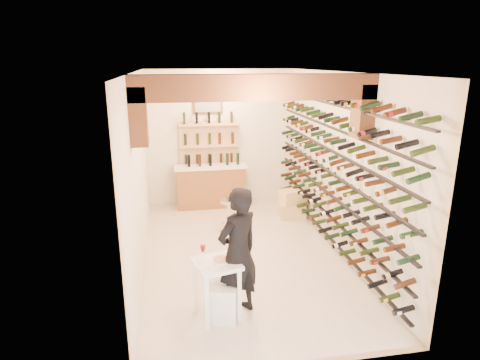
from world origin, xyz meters
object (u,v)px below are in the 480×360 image
(chrome_barstool, at_px, (229,214))
(wine_rack, at_px, (327,167))
(tasting_table, at_px, (216,272))
(back_counter, at_px, (211,185))
(person, at_px, (238,253))
(crate_lower, at_px, (292,210))
(white_stool, at_px, (223,301))

(chrome_barstool, bearing_deg, wine_rack, -29.56)
(tasting_table, bearing_deg, back_counter, 70.38)
(wine_rack, xyz_separation_m, person, (-1.93, -1.81, -0.64))
(tasting_table, xyz_separation_m, crate_lower, (2.09, 3.41, -0.50))
(back_counter, xyz_separation_m, white_stool, (-0.32, -4.55, -0.28))
(chrome_barstool, bearing_deg, crate_lower, 22.38)
(chrome_barstool, bearing_deg, tasting_table, -101.68)
(white_stool, height_order, chrome_barstool, chrome_barstool)
(tasting_table, bearing_deg, person, -7.40)
(chrome_barstool, relative_size, crate_lower, 1.29)
(wine_rack, height_order, tasting_table, wine_rack)
(wine_rack, distance_m, white_stool, 3.15)
(wine_rack, relative_size, crate_lower, 10.18)
(person, distance_m, chrome_barstool, 2.81)
(back_counter, xyz_separation_m, crate_lower, (1.70, -1.09, -0.36))
(person, bearing_deg, white_stool, -10.97)
(back_counter, distance_m, tasting_table, 4.52)
(wine_rack, height_order, crate_lower, wine_rack)
(white_stool, distance_m, person, 0.70)
(back_counter, height_order, chrome_barstool, back_counter)
(crate_lower, bearing_deg, tasting_table, -121.55)
(tasting_table, relative_size, chrome_barstool, 1.38)
(wine_rack, relative_size, person, 3.13)
(back_counter, height_order, crate_lower, back_counter)
(back_counter, bearing_deg, wine_rack, -55.34)
(wine_rack, distance_m, chrome_barstool, 2.21)
(wine_rack, bearing_deg, person, -136.79)
(back_counter, xyz_separation_m, chrome_barstool, (0.18, -1.71, -0.12))
(tasting_table, distance_m, chrome_barstool, 2.86)
(chrome_barstool, bearing_deg, person, -95.82)
(person, relative_size, chrome_barstool, 2.53)
(back_counter, height_order, white_stool, back_counter)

